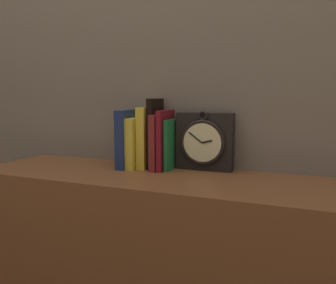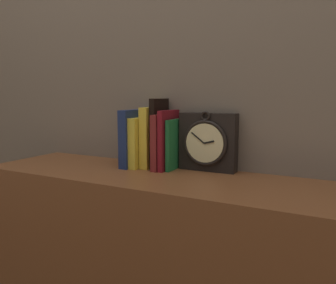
{
  "view_description": "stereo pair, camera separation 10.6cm",
  "coord_description": "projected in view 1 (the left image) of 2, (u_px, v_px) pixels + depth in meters",
  "views": [
    {
      "loc": [
        0.38,
        -0.98,
        0.99
      ],
      "look_at": [
        0.0,
        0.0,
        0.84
      ],
      "focal_mm": 35.0,
      "sensor_mm": 36.0,
      "label": 1
    },
    {
      "loc": [
        0.48,
        -0.94,
        0.99
      ],
      "look_at": [
        0.0,
        0.0,
        0.84
      ],
      "focal_mm": 35.0,
      "sensor_mm": 36.0,
      "label": 2
    }
  ],
  "objects": [
    {
      "name": "book_slot1_yellow",
      "position": [
        138.0,
        142.0,
        1.22
      ],
      "size": [
        0.03,
        0.15,
        0.18
      ],
      "color": "yellow",
      "rests_on": "bookshelf"
    },
    {
      "name": "book_slot4_maroon",
      "position": [
        159.0,
        142.0,
        1.19
      ],
      "size": [
        0.02,
        0.14,
        0.2
      ],
      "color": "maroon",
      "rests_on": "bookshelf"
    },
    {
      "name": "bookshelf",
      "position": [
        168.0,
        279.0,
        1.13
      ],
      "size": [
        1.38,
        0.36,
        0.73
      ],
      "color": "brown",
      "rests_on": "ground_plane"
    },
    {
      "name": "book_slot3_black",
      "position": [
        155.0,
        133.0,
        1.2
      ],
      "size": [
        0.02,
        0.11,
        0.25
      ],
      "color": "black",
      "rests_on": "bookshelf"
    },
    {
      "name": "wall_back",
      "position": [
        189.0,
        11.0,
        1.19
      ],
      "size": [
        6.0,
        0.05,
        2.6
      ],
      "color": "#756656",
      "rests_on": "ground_plane"
    },
    {
      "name": "clock",
      "position": [
        204.0,
        141.0,
        1.17
      ],
      "size": [
        0.2,
        0.07,
        0.21
      ],
      "color": "black",
      "rests_on": "bookshelf"
    },
    {
      "name": "book_slot2_yellow",
      "position": [
        147.0,
        137.0,
        1.21
      ],
      "size": [
        0.03,
        0.13,
        0.22
      ],
      "color": "yellow",
      "rests_on": "bookshelf"
    },
    {
      "name": "book_slot0_navy",
      "position": [
        129.0,
        138.0,
        1.22
      ],
      "size": [
        0.03,
        0.16,
        0.21
      ],
      "color": "navy",
      "rests_on": "bookshelf"
    },
    {
      "name": "book_slot5_maroon",
      "position": [
        166.0,
        140.0,
        1.18
      ],
      "size": [
        0.02,
        0.14,
        0.21
      ],
      "color": "maroon",
      "rests_on": "bookshelf"
    },
    {
      "name": "book_slot6_green",
      "position": [
        171.0,
        144.0,
        1.18
      ],
      "size": [
        0.01,
        0.12,
        0.18
      ],
      "color": "#1F7138",
      "rests_on": "bookshelf"
    }
  ]
}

